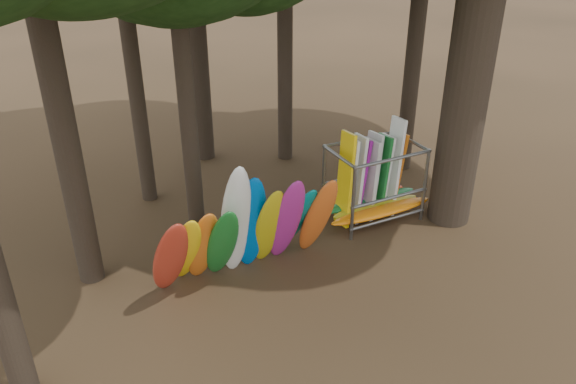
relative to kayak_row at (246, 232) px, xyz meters
name	(u,v)px	position (x,y,z in m)	size (l,w,h in m)	color
ground	(317,268)	(1.65, -0.40, -1.28)	(120.00, 120.00, 0.00)	#47331E
kayak_row	(246,232)	(0.00, 0.00, 0.00)	(4.37, 2.04, 3.26)	#B32E1D
storage_rack	(373,185)	(4.23, 1.10, -0.30)	(3.20, 1.50, 2.77)	slate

